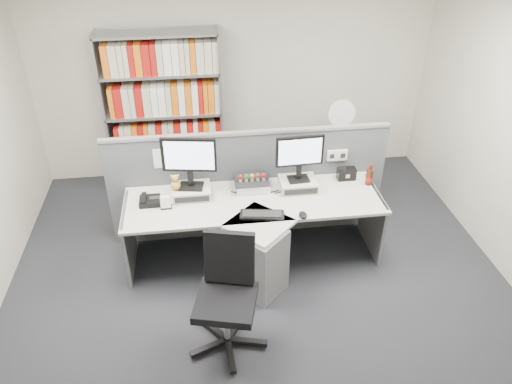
{
  "coord_description": "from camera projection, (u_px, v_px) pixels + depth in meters",
  "views": [
    {
      "loc": [
        -0.52,
        -3.32,
        3.49
      ],
      "look_at": [
        0.0,
        0.65,
        0.92
      ],
      "focal_mm": 34.95,
      "sensor_mm": 36.0,
      "label": 1
    }
  ],
  "objects": [
    {
      "name": "monitor_left",
      "position": [
        189.0,
        159.0,
        4.85
      ],
      "size": [
        0.54,
        0.21,
        0.55
      ],
      "color": "black",
      "rests_on": "monitor_riser_left"
    },
    {
      "name": "filing_cabinet",
      "position": [
        336.0,
        167.0,
        6.32
      ],
      "size": [
        0.45,
        0.61,
        0.7
      ],
      "color": "gray",
      "rests_on": "ground"
    },
    {
      "name": "desk_fan",
      "position": [
        341.0,
        116.0,
        5.95
      ],
      "size": [
        0.33,
        0.2,
        0.55
      ],
      "color": "white",
      "rests_on": "filing_cabinet"
    },
    {
      "name": "office_chair",
      "position": [
        227.0,
        291.0,
        4.16
      ],
      "size": [
        0.68,
        0.68,
        1.03
      ],
      "color": "silver",
      "rests_on": "ground"
    },
    {
      "name": "desk_phone",
      "position": [
        149.0,
        201.0,
        4.94
      ],
      "size": [
        0.2,
        0.19,
        0.09
      ],
      "color": "black",
      "rests_on": "desk"
    },
    {
      "name": "monitor_riser_left",
      "position": [
        192.0,
        191.0,
        5.05
      ],
      "size": [
        0.38,
        0.31,
        0.1
      ],
      "color": "beige",
      "rests_on": "desk"
    },
    {
      "name": "mouse",
      "position": [
        303.0,
        215.0,
        4.75
      ],
      "size": [
        0.08,
        0.12,
        0.05
      ],
      "primitive_type": "ellipsoid",
      "color": "black",
      "rests_on": "desk"
    },
    {
      "name": "ground",
      "position": [
        265.0,
        310.0,
        4.71
      ],
      "size": [
        5.5,
        5.5,
        0.0
      ],
      "primitive_type": "plane",
      "color": "#2B2C32",
      "rests_on": "ground"
    },
    {
      "name": "monitor_riser_right",
      "position": [
        298.0,
        184.0,
        5.17
      ],
      "size": [
        0.38,
        0.31,
        0.1
      ],
      "color": "beige",
      "rests_on": "desk"
    },
    {
      "name": "shelving_unit",
      "position": [
        165.0,
        116.0,
        6.13
      ],
      "size": [
        1.41,
        0.4,
        2.0
      ],
      "color": "gray",
      "rests_on": "ground"
    },
    {
      "name": "cola_bottle",
      "position": [
        369.0,
        177.0,
        5.21
      ],
      "size": [
        0.07,
        0.07,
        0.24
      ],
      "color": "#3F190A",
      "rests_on": "desk"
    },
    {
      "name": "speaker",
      "position": [
        346.0,
        174.0,
        5.32
      ],
      "size": [
        0.19,
        0.11,
        0.13
      ],
      "primitive_type": "cube",
      "color": "black",
      "rests_on": "desk"
    },
    {
      "name": "desktop_pc",
      "position": [
        252.0,
        184.0,
        5.18
      ],
      "size": [
        0.35,
        0.31,
        0.09
      ],
      "color": "black",
      "rests_on": "desk"
    },
    {
      "name": "keyboard",
      "position": [
        262.0,
        215.0,
        4.77
      ],
      "size": [
        0.44,
        0.22,
        0.03
      ],
      "color": "black",
      "rests_on": "desk"
    },
    {
      "name": "partition",
      "position": [
        249.0,
        184.0,
        5.41
      ],
      "size": [
        3.0,
        0.08,
        1.27
      ],
      "color": "#4F5359",
      "rests_on": "ground"
    },
    {
      "name": "figurines",
      "position": [
        252.0,
        177.0,
        5.11
      ],
      "size": [
        0.29,
        0.05,
        0.09
      ],
      "color": "beige",
      "rests_on": "desktop_pc"
    },
    {
      "name": "desk_calendar",
      "position": [
        166.0,
        203.0,
        4.86
      ],
      "size": [
        0.11,
        0.08,
        0.13
      ],
      "color": "black",
      "rests_on": "desk"
    },
    {
      "name": "room_shell",
      "position": [
        267.0,
        141.0,
        3.75
      ],
      "size": [
        5.04,
        5.54,
        2.72
      ],
      "color": "beige",
      "rests_on": "ground"
    },
    {
      "name": "desk",
      "position": [
        257.0,
        234.0,
        4.97
      ],
      "size": [
        2.6,
        1.2,
        0.72
      ],
      "color": "#BABAB3",
      "rests_on": "ground"
    },
    {
      "name": "monitor_right",
      "position": [
        300.0,
        155.0,
        4.98
      ],
      "size": [
        0.49,
        0.16,
        0.5
      ],
      "color": "black",
      "rests_on": "monitor_riser_right"
    },
    {
      "name": "plush_toy",
      "position": [
        175.0,
        183.0,
        4.95
      ],
      "size": [
        0.1,
        0.1,
        0.17
      ],
      "color": "#AE963A",
      "rests_on": "monitor_riser_left"
    }
  ]
}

